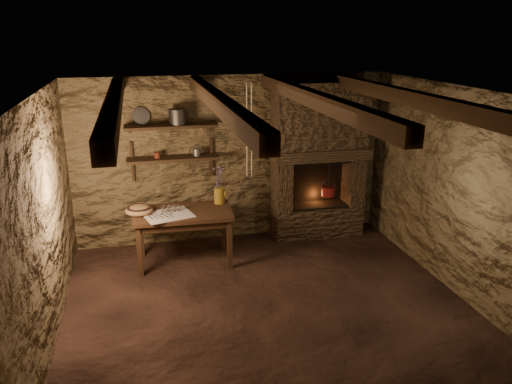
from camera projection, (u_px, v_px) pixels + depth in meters
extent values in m
plane|color=black|center=(266.00, 302.00, 5.76)|extent=(4.50, 4.50, 0.00)
cube|color=brown|center=(232.00, 159.00, 7.23)|extent=(4.50, 0.04, 2.40)
cube|color=brown|center=(338.00, 296.00, 3.53)|extent=(4.50, 0.04, 2.40)
cube|color=brown|center=(44.00, 222.00, 4.88)|extent=(0.04, 4.00, 2.40)
cube|color=brown|center=(451.00, 189.00, 5.88)|extent=(0.04, 4.00, 2.40)
cube|color=black|center=(267.00, 91.00, 5.01)|extent=(4.50, 4.00, 0.04)
cube|color=black|center=(113.00, 106.00, 4.70)|extent=(0.14, 3.95, 0.16)
cube|color=black|center=(218.00, 102.00, 4.92)|extent=(0.14, 3.95, 0.16)
cube|color=black|center=(314.00, 99.00, 5.15)|extent=(0.14, 3.95, 0.16)
cube|color=black|center=(402.00, 96.00, 5.37)|extent=(0.14, 3.95, 0.16)
cube|color=black|center=(173.00, 158.00, 6.86)|extent=(1.25, 0.30, 0.04)
cube|color=black|center=(171.00, 126.00, 6.72)|extent=(1.25, 0.30, 0.04)
cube|color=#372A1B|center=(316.00, 220.00, 7.59)|extent=(1.35, 0.45, 0.45)
cube|color=#372A1B|center=(281.00, 185.00, 7.28)|extent=(0.23, 0.45, 0.75)
cube|color=#372A1B|center=(353.00, 180.00, 7.53)|extent=(0.23, 0.45, 0.75)
cube|color=#372A1B|center=(320.00, 153.00, 7.24)|extent=(1.43, 0.51, 0.16)
cube|color=#372A1B|center=(320.00, 115.00, 7.09)|extent=(1.35, 0.45, 0.94)
cube|color=black|center=(313.00, 179.00, 7.59)|extent=(0.90, 0.06, 0.75)
cube|color=#362112|center=(183.00, 213.00, 6.53)|extent=(1.30, 0.79, 0.05)
cube|color=#362112|center=(183.00, 219.00, 6.56)|extent=(1.19, 0.67, 0.09)
cube|color=beige|center=(168.00, 215.00, 6.38)|extent=(0.69, 0.61, 0.01)
cylinder|color=#AB8621|center=(219.00, 195.00, 6.80)|extent=(0.18, 0.18, 0.22)
torus|color=#AB8621|center=(225.00, 193.00, 6.81)|extent=(0.02, 0.12, 0.12)
ellipsoid|color=olive|center=(139.00, 210.00, 6.43)|extent=(0.45, 0.45, 0.13)
cylinder|color=#2D2B28|center=(178.00, 117.00, 6.71)|extent=(0.26, 0.26, 0.19)
cylinder|color=gray|center=(141.00, 116.00, 6.68)|extent=(0.25, 0.16, 0.23)
cylinder|color=#591E11|center=(157.00, 155.00, 6.80)|extent=(0.11, 0.11, 0.08)
cylinder|color=maroon|center=(328.00, 191.00, 7.44)|extent=(0.22, 0.22, 0.14)
torus|color=#2D2B28|center=(329.00, 186.00, 7.41)|extent=(0.22, 0.01, 0.22)
cylinder|color=#2D2B28|center=(329.00, 175.00, 7.36)|extent=(0.01, 0.01, 0.44)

